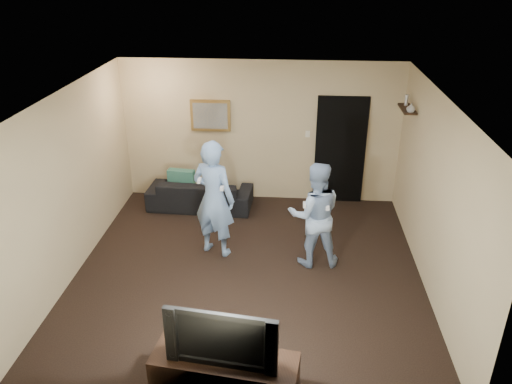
# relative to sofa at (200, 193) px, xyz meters

# --- Properties ---
(ground) EXTENTS (5.00, 5.00, 0.00)m
(ground) POSITION_rel_sofa_xyz_m (1.06, -2.00, -0.27)
(ground) COLOR black
(ground) RESTS_ON ground
(ceiling) EXTENTS (5.00, 5.00, 0.04)m
(ceiling) POSITION_rel_sofa_xyz_m (1.06, -2.00, 2.33)
(ceiling) COLOR silver
(ceiling) RESTS_ON wall_back
(wall_back) EXTENTS (5.00, 0.04, 2.60)m
(wall_back) POSITION_rel_sofa_xyz_m (1.06, 0.50, 1.03)
(wall_back) COLOR tan
(wall_back) RESTS_ON ground
(wall_front) EXTENTS (5.00, 0.04, 2.60)m
(wall_front) POSITION_rel_sofa_xyz_m (1.06, -4.50, 1.03)
(wall_front) COLOR tan
(wall_front) RESTS_ON ground
(wall_left) EXTENTS (0.04, 5.00, 2.60)m
(wall_left) POSITION_rel_sofa_xyz_m (-1.44, -2.00, 1.03)
(wall_left) COLOR tan
(wall_left) RESTS_ON ground
(wall_right) EXTENTS (0.04, 5.00, 2.60)m
(wall_right) POSITION_rel_sofa_xyz_m (3.56, -2.00, 1.03)
(wall_right) COLOR tan
(wall_right) RESTS_ON ground
(sofa) EXTENTS (1.90, 0.81, 0.55)m
(sofa) POSITION_rel_sofa_xyz_m (0.00, 0.00, 0.00)
(sofa) COLOR black
(sofa) RESTS_ON ground
(throw_pillow) EXTENTS (0.50, 0.22, 0.48)m
(throw_pillow) POSITION_rel_sofa_xyz_m (-0.33, -0.00, 0.21)
(throw_pillow) COLOR #1C544A
(throw_pillow) RESTS_ON sofa
(painting_frame) EXTENTS (0.72, 0.05, 0.57)m
(painting_frame) POSITION_rel_sofa_xyz_m (0.16, 0.48, 1.33)
(painting_frame) COLOR olive
(painting_frame) RESTS_ON wall_back
(painting_canvas) EXTENTS (0.62, 0.01, 0.47)m
(painting_canvas) POSITION_rel_sofa_xyz_m (0.16, 0.45, 1.33)
(painting_canvas) COLOR slate
(painting_canvas) RESTS_ON painting_frame
(doorway) EXTENTS (0.90, 0.06, 2.00)m
(doorway) POSITION_rel_sofa_xyz_m (2.51, 0.47, 0.73)
(doorway) COLOR black
(doorway) RESTS_ON ground
(light_switch) EXTENTS (0.08, 0.02, 0.12)m
(light_switch) POSITION_rel_sofa_xyz_m (1.91, 0.48, 1.03)
(light_switch) COLOR silver
(light_switch) RESTS_ON wall_back
(wall_shelf) EXTENTS (0.20, 0.60, 0.03)m
(wall_shelf) POSITION_rel_sofa_xyz_m (3.45, -0.20, 1.72)
(wall_shelf) COLOR black
(wall_shelf) RESTS_ON wall_right
(shelf_vase) EXTENTS (0.16, 0.16, 0.14)m
(shelf_vase) POSITION_rel_sofa_xyz_m (3.45, -0.43, 1.80)
(shelf_vase) COLOR #A6A6AA
(shelf_vase) RESTS_ON wall_shelf
(shelf_figurine) EXTENTS (0.06, 0.06, 0.18)m
(shelf_figurine) POSITION_rel_sofa_xyz_m (3.45, -0.06, 1.82)
(shelf_figurine) COLOR silver
(shelf_figurine) RESTS_ON wall_shelf
(tv_console) EXTENTS (1.55, 0.67, 0.54)m
(tv_console) POSITION_rel_sofa_xyz_m (1.04, -4.29, -0.02)
(tv_console) COLOR black
(tv_console) RESTS_ON ground
(television) EXTENTS (1.14, 0.29, 0.65)m
(television) POSITION_rel_sofa_xyz_m (1.04, -4.29, 0.57)
(television) COLOR black
(television) RESTS_ON tv_console
(wii_player_left) EXTENTS (0.78, 0.65, 1.84)m
(wii_player_left) POSITION_rel_sofa_xyz_m (0.51, -1.49, 0.65)
(wii_player_left) COLOR #779ACE
(wii_player_left) RESTS_ON ground
(wii_player_right) EXTENTS (0.85, 0.70, 1.61)m
(wii_player_right) POSITION_rel_sofa_xyz_m (2.01, -1.68, 0.53)
(wii_player_right) COLOR #8EA8CF
(wii_player_right) RESTS_ON ground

